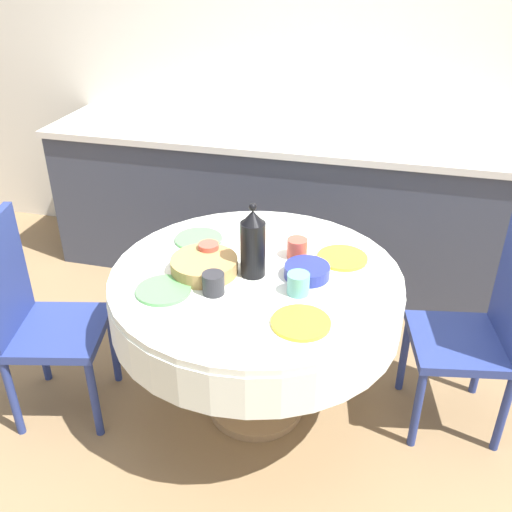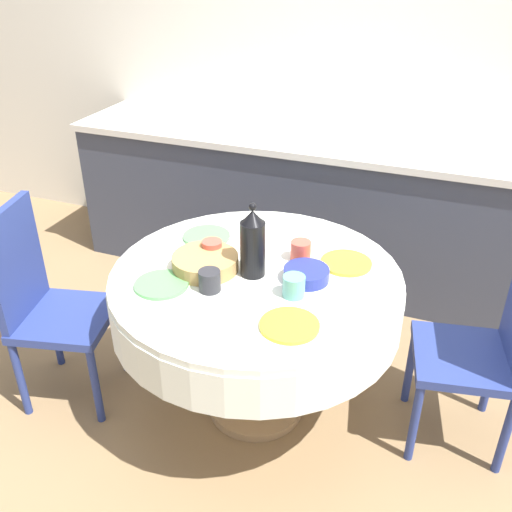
% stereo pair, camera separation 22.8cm
% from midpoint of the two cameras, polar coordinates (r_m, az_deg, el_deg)
% --- Properties ---
extents(ground_plane, '(12.00, 12.00, 0.00)m').
position_cam_midpoint_polar(ground_plane, '(2.77, 2.43, -14.90)').
color(ground_plane, '#8E704C').
extents(wall_back, '(7.00, 0.05, 2.60)m').
position_cam_midpoint_polar(wall_back, '(3.62, 11.82, 18.81)').
color(wall_back, silver).
rests_on(wall_back, ground_plane).
extents(kitchen_counter, '(3.24, 0.64, 0.91)m').
position_cam_midpoint_polar(kitchen_counter, '(3.56, 9.42, 4.47)').
color(kitchen_counter, '#383D4C').
rests_on(kitchen_counter, ground_plane).
extents(dining_table, '(1.20, 1.20, 0.74)m').
position_cam_midpoint_polar(dining_table, '(2.38, 2.74, -4.40)').
color(dining_table, tan).
rests_on(dining_table, ground_plane).
extents(chair_left, '(0.47, 0.47, 0.96)m').
position_cam_midpoint_polar(chair_left, '(2.52, 24.76, -7.87)').
color(chair_left, navy).
rests_on(chair_left, ground_plane).
extents(chair_right, '(0.48, 0.48, 0.96)m').
position_cam_midpoint_polar(chair_right, '(2.67, -18.09, -4.23)').
color(chair_right, navy).
rests_on(chair_right, ground_plane).
extents(plate_near_left, '(0.21, 0.21, 0.01)m').
position_cam_midpoint_polar(plate_near_left, '(2.24, -6.59, -2.94)').
color(plate_near_left, '#5BA85B').
rests_on(plate_near_left, dining_table).
extents(cup_near_left, '(0.09, 0.09, 0.08)m').
position_cam_midpoint_polar(cup_near_left, '(2.18, -1.70, -2.58)').
color(cup_near_left, '#28282D').
rests_on(cup_near_left, dining_table).
extents(plate_near_right, '(0.21, 0.21, 0.01)m').
position_cam_midpoint_polar(plate_near_right, '(2.02, 6.62, -7.01)').
color(plate_near_right, yellow).
rests_on(plate_near_right, dining_table).
extents(cup_near_right, '(0.09, 0.09, 0.08)m').
position_cam_midpoint_polar(cup_near_right, '(2.17, 6.82, -3.11)').
color(cup_near_right, '#5BA39E').
rests_on(cup_near_right, dining_table).
extents(plate_far_left, '(0.21, 0.21, 0.01)m').
position_cam_midpoint_polar(plate_far_left, '(2.58, -2.45, 1.92)').
color(plate_far_left, '#5BA85B').
rests_on(plate_far_left, dining_table).
extents(cup_far_left, '(0.09, 0.09, 0.08)m').
position_cam_midpoint_polar(cup_far_left, '(2.39, -1.71, 0.52)').
color(cup_far_left, '#CC4C3D').
rests_on(cup_far_left, dining_table).
extents(plate_far_right, '(0.21, 0.21, 0.01)m').
position_cam_midpoint_polar(plate_far_right, '(2.42, 11.68, -0.76)').
color(plate_far_right, yellow).
rests_on(plate_far_right, dining_table).
extents(cup_far_right, '(0.09, 0.09, 0.08)m').
position_cam_midpoint_polar(cup_far_right, '(2.41, 7.20, 0.45)').
color(cup_far_right, '#CC4C3D').
rests_on(cup_far_right, dining_table).
extents(coffee_carafe, '(0.10, 0.10, 0.31)m').
position_cam_midpoint_polar(coffee_carafe, '(2.24, 2.57, 1.16)').
color(coffee_carafe, black).
rests_on(coffee_carafe, dining_table).
extents(bread_basket, '(0.27, 0.27, 0.06)m').
position_cam_midpoint_polar(bread_basket, '(2.33, -2.32, -0.74)').
color(bread_basket, '#AD844C').
rests_on(bread_basket, dining_table).
extents(fruit_bowl, '(0.18, 0.18, 0.05)m').
position_cam_midpoint_polar(fruit_bowl, '(2.28, 7.91, -1.91)').
color(fruit_bowl, navy).
rests_on(fruit_bowl, dining_table).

